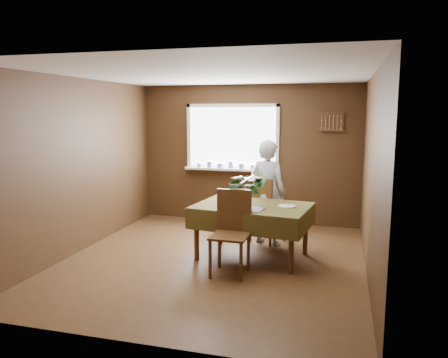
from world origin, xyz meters
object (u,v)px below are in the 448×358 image
(chair_far, at_px, (264,208))
(chair_near, at_px, (232,229))
(dining_table, at_px, (252,211))
(flower_bouquet, at_px, (247,187))
(seated_woman, at_px, (268,192))

(chair_far, bearing_deg, chair_near, 108.28)
(dining_table, xyz_separation_m, chair_near, (-0.13, -0.63, -0.09))
(chair_far, xyz_separation_m, flower_bouquet, (-0.07, -0.96, 0.47))
(dining_table, distance_m, chair_far, 0.75)
(chair_near, distance_m, seated_woman, 1.37)
(dining_table, xyz_separation_m, chair_far, (0.04, 0.74, -0.10))
(chair_near, relative_size, seated_woman, 0.65)
(chair_near, bearing_deg, flower_bouquet, 77.51)
(seated_woman, distance_m, flower_bouquet, 0.95)
(chair_far, relative_size, chair_near, 0.98)
(chair_far, height_order, flower_bouquet, flower_bouquet)
(dining_table, xyz_separation_m, seated_woman, (0.09, 0.70, 0.15))
(chair_far, height_order, chair_near, chair_near)
(dining_table, xyz_separation_m, flower_bouquet, (-0.03, -0.21, 0.37))
(chair_far, xyz_separation_m, seated_woman, (0.06, -0.04, 0.25))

